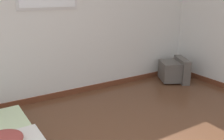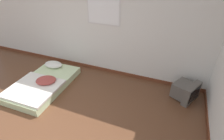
% 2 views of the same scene
% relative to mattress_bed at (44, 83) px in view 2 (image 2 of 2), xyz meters
% --- Properties ---
extents(wall_back, '(8.29, 0.08, 2.60)m').
position_rel_mattress_bed_xyz_m(wall_back, '(0.83, 1.30, 1.18)').
color(wall_back, silver).
rests_on(wall_back, ground_plane).
extents(mattress_bed, '(1.13, 1.82, 0.31)m').
position_rel_mattress_bed_xyz_m(mattress_bed, '(0.00, 0.00, 0.00)').
color(mattress_bed, beige).
rests_on(mattress_bed, ground_plane).
extents(crt_tv, '(0.64, 0.66, 0.43)m').
position_rel_mattress_bed_xyz_m(crt_tv, '(3.30, 0.87, 0.09)').
color(crt_tv, '#56514C').
rests_on(crt_tv, ground_plane).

